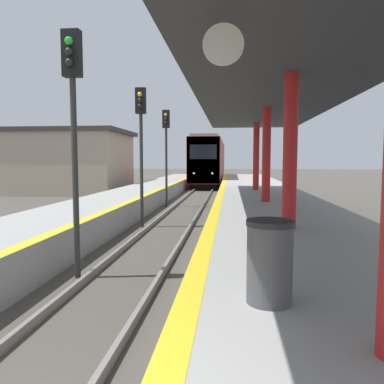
# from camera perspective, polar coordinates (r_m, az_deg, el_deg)

# --- Properties ---
(train) EXTENTS (2.61, 18.68, 4.50)m
(train) POSITION_cam_1_polar(r_m,az_deg,el_deg) (38.15, 2.72, 4.69)
(train) COLOR black
(train) RESTS_ON ground
(signal_near) EXTENTS (0.36, 0.31, 4.94)m
(signal_near) POSITION_cam_1_polar(r_m,az_deg,el_deg) (7.94, -17.66, 12.01)
(signal_near) COLOR #2D2D2D
(signal_near) RESTS_ON ground
(signal_mid) EXTENTS (0.36, 0.31, 4.94)m
(signal_mid) POSITION_cam_1_polar(r_m,az_deg,el_deg) (13.52, -7.78, 9.16)
(signal_mid) COLOR #2D2D2D
(signal_mid) RESTS_ON ground
(signal_far) EXTENTS (0.36, 0.31, 4.94)m
(signal_far) POSITION_cam_1_polar(r_m,az_deg,el_deg) (19.28, -3.97, 7.90)
(signal_far) COLOR #2D2D2D
(signal_far) RESTS_ON ground
(station_canopy) EXTENTS (4.77, 22.25, 3.65)m
(station_canopy) POSITION_cam_1_polar(r_m,az_deg,el_deg) (11.55, 12.74, 14.20)
(station_canopy) COLOR red
(station_canopy) RESTS_ON platform_right
(trash_bin) EXTENTS (0.52, 0.52, 0.91)m
(trash_bin) POSITION_cam_1_polar(r_m,az_deg,el_deg) (4.19, 11.74, -10.32)
(trash_bin) COLOR #4C4C51
(trash_bin) RESTS_ON platform_right
(station_building) EXTENTS (14.49, 6.96, 4.60)m
(station_building) POSITION_cam_1_polar(r_m,az_deg,el_deg) (30.56, -23.18, 4.31)
(station_building) COLOR tan
(station_building) RESTS_ON ground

